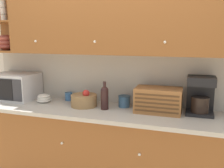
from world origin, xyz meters
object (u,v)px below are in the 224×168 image
object	(u,v)px
mug	(69,96)
storage_canister	(124,101)
microwave	(15,86)
fruit_basket	(84,100)
bowl_stack_on_counter	(44,98)
coffee_maker	(200,95)
wine_bottle	(105,97)
bread_box	(158,100)

from	to	relation	value
mug	storage_canister	world-z (taller)	storage_canister
microwave	fruit_basket	size ratio (longest dim) A/B	1.83
bowl_stack_on_counter	mug	xyz separation A→B (m)	(0.24, 0.16, 0.00)
microwave	coffee_maker	distance (m)	2.11
storage_canister	coffee_maker	world-z (taller)	coffee_maker
wine_bottle	bread_box	distance (m)	0.55
fruit_basket	storage_canister	size ratio (longest dim) A/B	2.16
mug	coffee_maker	xyz separation A→B (m)	(1.46, -0.08, 0.14)
storage_canister	bread_box	bearing A→B (deg)	-13.00
mug	wine_bottle	bearing A→B (deg)	-22.19
microwave	wine_bottle	size ratio (longest dim) A/B	1.76
bowl_stack_on_counter	bread_box	size ratio (longest dim) A/B	0.36
bowl_stack_on_counter	coffee_maker	bearing A→B (deg)	2.92
mug	coffee_maker	bearing A→B (deg)	-3.00
wine_bottle	coffee_maker	xyz separation A→B (m)	(0.93, 0.14, 0.06)
bowl_stack_on_counter	storage_canister	xyz separation A→B (m)	(0.93, 0.10, 0.02)
fruit_basket	storage_canister	world-z (taller)	fruit_basket
fruit_basket	wine_bottle	xyz separation A→B (m)	(0.25, -0.04, 0.07)
bowl_stack_on_counter	fruit_basket	bearing A→B (deg)	-1.43
mug	wine_bottle	distance (m)	0.58
coffee_maker	mug	bearing A→B (deg)	177.00
microwave	fruit_basket	bearing A→B (deg)	-2.50
wine_bottle	storage_canister	world-z (taller)	wine_bottle
storage_canister	coffee_maker	size ratio (longest dim) A/B	0.35
bowl_stack_on_counter	mug	world-z (taller)	mug
bowl_stack_on_counter	mug	distance (m)	0.29
storage_canister	coffee_maker	distance (m)	0.77
microwave	bowl_stack_on_counter	xyz separation A→B (m)	(0.41, -0.03, -0.11)
microwave	bowl_stack_on_counter	bearing A→B (deg)	-3.82
bread_box	coffee_maker	size ratio (longest dim) A/B	1.21
wine_bottle	bowl_stack_on_counter	bearing A→B (deg)	176.09
mug	fruit_basket	world-z (taller)	fruit_basket
microwave	storage_canister	size ratio (longest dim) A/B	3.97
microwave	fruit_basket	distance (m)	0.93
microwave	coffee_maker	size ratio (longest dim) A/B	1.38
storage_canister	bowl_stack_on_counter	bearing A→B (deg)	-173.86
bowl_stack_on_counter	fruit_basket	xyz separation A→B (m)	(0.51, -0.01, 0.02)
coffee_maker	wine_bottle	bearing A→B (deg)	-171.56
wine_bottle	coffee_maker	size ratio (longest dim) A/B	0.79
mug	bread_box	distance (m)	1.08
bowl_stack_on_counter	wine_bottle	world-z (taller)	wine_bottle
fruit_basket	bread_box	size ratio (longest dim) A/B	0.62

